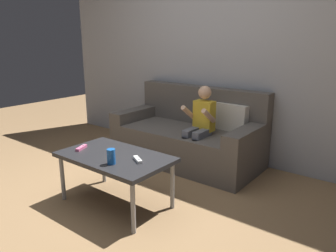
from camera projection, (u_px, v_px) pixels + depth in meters
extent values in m
plane|color=olive|center=(92.00, 213.00, 2.71)|extent=(9.49, 9.49, 0.00)
cube|color=#999EA8|center=(213.00, 51.00, 3.81)|extent=(4.75, 0.05, 2.50)
cube|color=#56514C|center=(186.00, 145.00, 3.79)|extent=(1.68, 0.80, 0.40)
cube|color=#56514C|center=(202.00, 105.00, 3.92)|extent=(1.68, 0.16, 0.44)
cube|color=#56514C|center=(138.00, 114.00, 4.16)|extent=(0.18, 0.80, 0.13)
cube|color=#56514C|center=(248.00, 134.00, 3.27)|extent=(0.18, 0.80, 0.13)
cube|color=silver|center=(233.00, 117.00, 3.61)|extent=(0.39, 0.17, 0.30)
cylinder|color=slate|center=(185.00, 156.00, 3.44)|extent=(0.07, 0.07, 0.40)
cylinder|color=slate|center=(195.00, 159.00, 3.36)|extent=(0.07, 0.07, 0.40)
cube|color=slate|center=(192.00, 132.00, 3.48)|extent=(0.08, 0.26, 0.08)
cube|color=slate|center=(202.00, 134.00, 3.40)|extent=(0.08, 0.26, 0.08)
cube|color=gold|center=(204.00, 116.00, 3.50)|extent=(0.21, 0.12, 0.32)
cylinder|color=#DBAA87|center=(188.00, 112.00, 3.47)|extent=(0.05, 0.23, 0.19)
cylinder|color=#DBAA87|center=(209.00, 116.00, 3.33)|extent=(0.05, 0.23, 0.19)
sphere|color=#DBAA87|center=(205.00, 92.00, 3.43)|extent=(0.14, 0.14, 0.14)
cube|color=#232326|center=(115.00, 157.00, 2.76)|extent=(0.96, 0.57, 0.04)
cylinder|color=gray|center=(63.00, 178.00, 2.89)|extent=(0.04, 0.04, 0.41)
cylinder|color=gray|center=(133.00, 208.00, 2.38)|extent=(0.04, 0.04, 0.41)
cylinder|color=gray|center=(103.00, 162.00, 3.25)|extent=(0.04, 0.04, 0.41)
cylinder|color=gray|center=(172.00, 185.00, 2.74)|extent=(0.04, 0.04, 0.41)
cube|color=white|center=(138.00, 160.00, 2.62)|extent=(0.14, 0.10, 0.02)
cylinder|color=#99999E|center=(139.00, 160.00, 2.58)|extent=(0.02, 0.02, 0.00)
cylinder|color=silver|center=(138.00, 158.00, 2.61)|extent=(0.01, 0.01, 0.00)
cylinder|color=silver|center=(137.00, 157.00, 2.63)|extent=(0.01, 0.01, 0.00)
cube|color=pink|center=(81.00, 148.00, 2.90)|extent=(0.08, 0.14, 0.02)
cylinder|color=#99999E|center=(84.00, 145.00, 2.93)|extent=(0.02, 0.02, 0.00)
cylinder|color=silver|center=(81.00, 146.00, 2.90)|extent=(0.01, 0.01, 0.00)
cylinder|color=silver|center=(80.00, 147.00, 2.88)|extent=(0.01, 0.01, 0.00)
cylinder|color=#1959B2|center=(111.00, 157.00, 2.55)|extent=(0.07, 0.07, 0.12)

